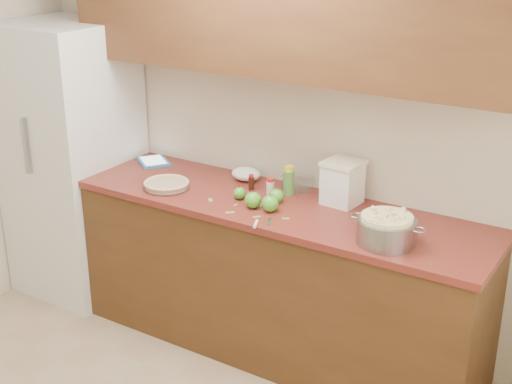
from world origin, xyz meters
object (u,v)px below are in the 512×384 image
Objects in this scene: colander at (386,230)px; tablet at (153,161)px; pie at (166,185)px; flour_canister at (342,182)px.

tablet is at bearing 169.15° from colander.
pie is at bearing -5.36° from tablet.
colander is at bearing -40.87° from flour_canister.
colander is at bearing -0.62° from pie.
pie is 0.71× the size of colander.
tablet is at bearing -179.23° from flour_canister.
colander is (1.37, -0.01, 0.05)m from pie.
pie is 0.48m from tablet.
flour_canister is at bearing 19.17° from pie.
pie is 0.97× the size of tablet.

